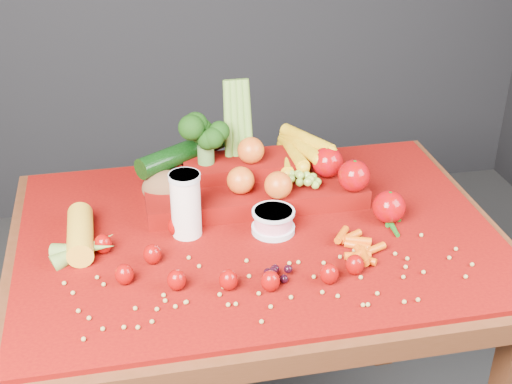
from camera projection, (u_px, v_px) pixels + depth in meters
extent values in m
cube|color=#3C1E0D|center=(258.00, 244.00, 1.62)|extent=(1.10, 0.80, 0.05)
cube|color=#3C1E0D|center=(67.00, 311.00, 2.00)|extent=(0.06, 0.06, 0.70)
cube|color=#3C1E0D|center=(390.00, 271.00, 2.16)|extent=(0.06, 0.06, 0.70)
cube|color=#700A03|center=(258.00, 233.00, 1.60)|extent=(1.05, 0.75, 0.01)
cylinder|color=white|center=(186.00, 205.00, 1.55)|extent=(0.07, 0.07, 0.15)
cylinder|color=silver|center=(184.00, 177.00, 1.52)|extent=(0.07, 0.07, 0.01)
cylinder|color=silver|center=(273.00, 229.00, 1.59)|extent=(0.10, 0.10, 0.01)
cylinder|color=#F29FB9|center=(273.00, 218.00, 1.58)|extent=(0.09, 0.09, 0.04)
cylinder|color=silver|center=(273.00, 212.00, 1.57)|extent=(0.10, 0.10, 0.01)
ellipsoid|color=#85000A|center=(152.00, 254.00, 1.48)|extent=(0.04, 0.04, 0.04)
cone|color=#0C420B|center=(152.00, 246.00, 1.47)|extent=(0.03, 0.03, 0.01)
ellipsoid|color=#85000A|center=(124.00, 274.00, 1.41)|extent=(0.04, 0.04, 0.04)
cone|color=#0C420B|center=(123.00, 266.00, 1.40)|extent=(0.03, 0.03, 0.01)
ellipsoid|color=#85000A|center=(177.00, 280.00, 1.40)|extent=(0.04, 0.04, 0.04)
cone|color=#0C420B|center=(176.00, 271.00, 1.39)|extent=(0.03, 0.03, 0.01)
ellipsoid|color=#85000A|center=(228.00, 280.00, 1.40)|extent=(0.04, 0.04, 0.04)
cone|color=#0C420B|center=(228.00, 271.00, 1.39)|extent=(0.03, 0.03, 0.01)
ellipsoid|color=#85000A|center=(270.00, 281.00, 1.40)|extent=(0.04, 0.04, 0.04)
cone|color=#0C420B|center=(271.00, 272.00, 1.39)|extent=(0.03, 0.03, 0.01)
ellipsoid|color=#85000A|center=(329.00, 274.00, 1.42)|extent=(0.04, 0.04, 0.04)
cone|color=#0C420B|center=(330.00, 265.00, 1.41)|extent=(0.03, 0.03, 0.01)
ellipsoid|color=#85000A|center=(176.00, 226.00, 1.57)|extent=(0.04, 0.04, 0.04)
cone|color=#0C420B|center=(176.00, 218.00, 1.56)|extent=(0.03, 0.03, 0.01)
ellipsoid|color=#85000A|center=(103.00, 244.00, 1.51)|extent=(0.04, 0.04, 0.04)
cone|color=#0C420B|center=(102.00, 236.00, 1.50)|extent=(0.03, 0.03, 0.01)
ellipsoid|color=#85000A|center=(355.00, 265.00, 1.44)|extent=(0.04, 0.04, 0.04)
cone|color=#0C420B|center=(356.00, 256.00, 1.43)|extent=(0.03, 0.03, 0.01)
cylinder|color=gold|center=(80.00, 234.00, 1.53)|extent=(0.06, 0.18, 0.06)
ellipsoid|color=brown|center=(167.00, 187.00, 1.69)|extent=(0.12, 0.09, 0.08)
cube|color=#700A03|center=(253.00, 189.00, 1.72)|extent=(0.52, 0.22, 0.04)
cube|color=#700A03|center=(241.00, 166.00, 1.74)|extent=(0.28, 0.12, 0.03)
sphere|color=#95000F|center=(354.00, 176.00, 1.65)|extent=(0.08, 0.08, 0.08)
sphere|color=#95000F|center=(389.00, 207.00, 1.61)|extent=(0.08, 0.08, 0.08)
sphere|color=#95000F|center=(327.00, 162.00, 1.71)|extent=(0.08, 0.08, 0.08)
sphere|color=#BE3B0F|center=(241.00, 180.00, 1.64)|extent=(0.06, 0.06, 0.06)
sphere|color=#BE3B0F|center=(278.00, 185.00, 1.62)|extent=(0.06, 0.06, 0.06)
sphere|color=#BE3B0F|center=(251.00, 150.00, 1.70)|extent=(0.06, 0.06, 0.06)
cylinder|color=gold|center=(285.00, 158.00, 1.78)|extent=(0.06, 0.18, 0.04)
cylinder|color=gold|center=(293.00, 152.00, 1.77)|extent=(0.04, 0.17, 0.04)
cylinder|color=gold|center=(301.00, 146.00, 1.77)|extent=(0.08, 0.18, 0.04)
cylinder|color=gold|center=(307.00, 140.00, 1.76)|extent=(0.11, 0.17, 0.04)
cylinder|color=#3F662D|center=(206.00, 154.00, 1.70)|extent=(0.04, 0.04, 0.04)
cylinder|color=olive|center=(228.00, 125.00, 1.72)|extent=(0.03, 0.06, 0.22)
cylinder|color=olive|center=(235.00, 125.00, 1.73)|extent=(0.02, 0.06, 0.22)
cylinder|color=olive|center=(241.00, 124.00, 1.73)|extent=(0.02, 0.06, 0.22)
cylinder|color=olive|center=(248.00, 124.00, 1.73)|extent=(0.03, 0.06, 0.22)
cylinder|color=black|center=(182.00, 153.00, 1.73)|extent=(0.24, 0.18, 0.05)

